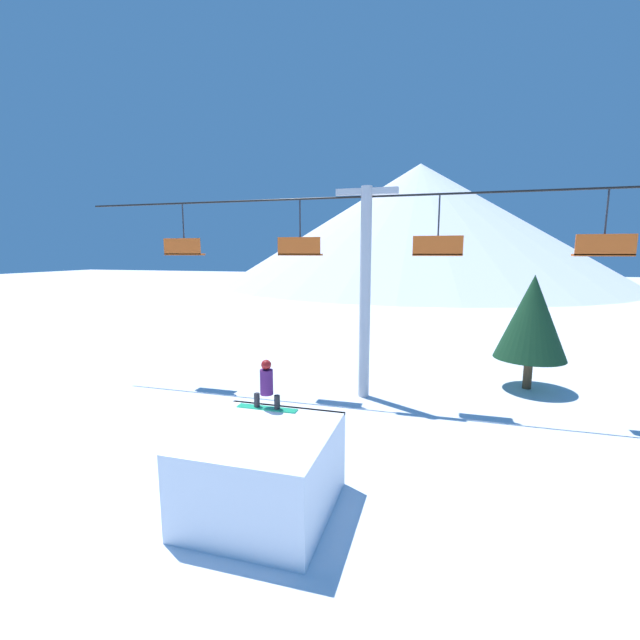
{
  "coord_description": "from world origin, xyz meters",
  "views": [
    {
      "loc": [
        4.93,
        -7.89,
        5.88
      ],
      "look_at": [
        1.18,
        5.05,
        3.73
      ],
      "focal_mm": 24.0,
      "sensor_mm": 36.0,
      "label": 1
    }
  ],
  "objects": [
    {
      "name": "chairlift",
      "position": [
        1.94,
        8.83,
        5.14
      ],
      "size": [
        25.49,
        0.44,
        8.38
      ],
      "color": "#B2B2B7",
      "rests_on": "ground_plane"
    },
    {
      "name": "snowboarder",
      "position": [
        0.75,
        1.71,
        2.56
      ],
      "size": [
        1.59,
        0.33,
        1.28
      ],
      "color": "#1E9E6B",
      "rests_on": "snow_ramp"
    },
    {
      "name": "pine_tree_near",
      "position": [
        8.6,
        11.84,
        3.13
      ],
      "size": [
        2.93,
        2.93,
        4.95
      ],
      "color": "#4C3823",
      "rests_on": "ground_plane"
    },
    {
      "name": "mountain_ridge",
      "position": [
        0.0,
        74.58,
        10.83
      ],
      "size": [
        71.33,
        71.33,
        21.67
      ],
      "color": "silver",
      "rests_on": "ground_plane"
    },
    {
      "name": "snow_ramp",
      "position": [
        1.18,
        0.42,
        0.97
      ],
      "size": [
        3.06,
        3.26,
        1.93
      ],
      "color": "white",
      "rests_on": "ground_plane"
    },
    {
      "name": "ground_plane",
      "position": [
        0.0,
        0.0,
        0.0
      ],
      "size": [
        220.0,
        220.0,
        0.0
      ],
      "primitive_type": "plane",
      "color": "white"
    }
  ]
}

